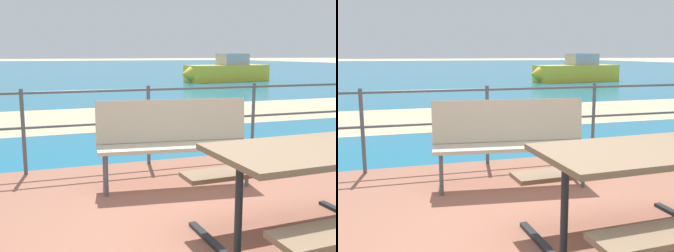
{
  "view_description": "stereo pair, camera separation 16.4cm",
  "coord_description": "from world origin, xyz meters",
  "views": [
    {
      "loc": [
        -1.33,
        -2.34,
        1.43
      ],
      "look_at": [
        0.16,
        2.16,
        0.59
      ],
      "focal_mm": 43.32,
      "sensor_mm": 36.0,
      "label": 1
    },
    {
      "loc": [
        -1.18,
        -2.38,
        1.43
      ],
      "look_at": [
        0.16,
        2.16,
        0.59
      ],
      "focal_mm": 43.32,
      "sensor_mm": 36.0,
      "label": 2
    }
  ],
  "objects": [
    {
      "name": "railing_fence",
      "position": [
        0.0,
        2.46,
        0.69
      ],
      "size": [
        5.94,
        0.04,
        0.99
      ],
      "color": "#4C5156",
      "rests_on": "patio_paving"
    },
    {
      "name": "beach_strip",
      "position": [
        0.0,
        6.71,
        0.01
      ],
      "size": [
        54.03,
        3.99,
        0.01
      ],
      "primitive_type": "cube",
      "rotation": [
        0.0,
        0.0,
        0.01
      ],
      "color": "tan",
      "rests_on": "ground"
    },
    {
      "name": "sea_water",
      "position": [
        0.0,
        40.0,
        0.01
      ],
      "size": [
        90.0,
        90.0,
        0.01
      ],
      "primitive_type": "cube",
      "color": "#196B8E",
      "rests_on": "ground"
    },
    {
      "name": "boat_near",
      "position": [
        8.26,
        16.95,
        0.52
      ],
      "size": [
        5.03,
        2.1,
        1.43
      ],
      "rotation": [
        0.0,
        0.0,
        3.29
      ],
      "color": "yellow",
      "rests_on": "sea_water"
    },
    {
      "name": "picnic_table",
      "position": [
        0.52,
        -0.13,
        0.64
      ],
      "size": [
        1.62,
        1.48,
        0.76
      ],
      "rotation": [
        0.0,
        0.0,
        0.05
      ],
      "color": "#7A6047",
      "rests_on": "patio_paving"
    },
    {
      "name": "park_bench",
      "position": [
        0.04,
        1.6,
        0.59
      ],
      "size": [
        1.65,
        0.6,
        0.9
      ],
      "rotation": [
        0.0,
        0.0,
        -0.11
      ],
      "color": "#BCAD93",
      "rests_on": "patio_paving"
    }
  ]
}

